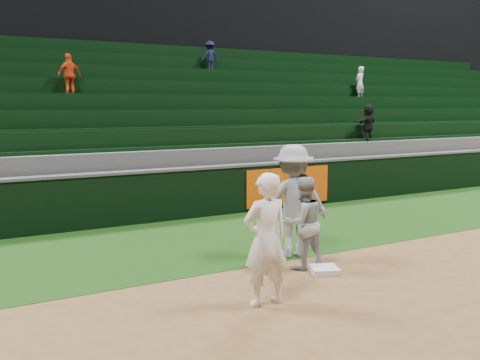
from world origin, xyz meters
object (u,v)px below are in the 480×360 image
first_baseman (266,240)px  base_coach (293,201)px  first_base (324,270)px  baserunner (303,223)px

first_baseman → base_coach: base_coach is taller
first_baseman → first_base: bearing=-155.0°
base_coach → baserunner: bearing=83.7°
first_base → first_baseman: first_baseman is taller
first_base → first_baseman: 1.97m
first_baseman → base_coach: 2.46m
baserunner → base_coach: bearing=-109.1°
first_baseman → baserunner: size_ratio=1.18×
first_base → base_coach: bearing=85.2°
first_base → base_coach: (0.09, 1.05, 0.98)m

